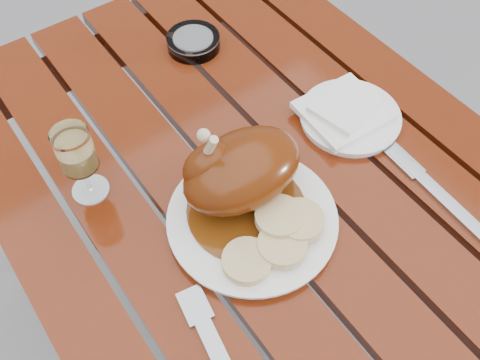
% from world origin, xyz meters
% --- Properties ---
extents(ground, '(60.00, 60.00, 0.00)m').
position_xyz_m(ground, '(0.00, 0.00, 0.00)').
color(ground, slate).
rests_on(ground, ground).
extents(table, '(0.80, 1.20, 0.75)m').
position_xyz_m(table, '(0.00, 0.00, 0.38)').
color(table, maroon).
rests_on(table, ground).
extents(dinner_plate, '(0.30, 0.30, 0.02)m').
position_xyz_m(dinner_plate, '(-0.07, -0.03, 0.76)').
color(dinner_plate, white).
rests_on(dinner_plate, table).
extents(roast_duck, '(0.21, 0.19, 0.14)m').
position_xyz_m(roast_duck, '(-0.06, 0.03, 0.82)').
color(roast_duck, '#59290A').
rests_on(roast_duck, dinner_plate).
extents(bread_dumplings, '(0.17, 0.11, 0.03)m').
position_xyz_m(bread_dumplings, '(-0.06, -0.08, 0.78)').
color(bread_dumplings, beige).
rests_on(bread_dumplings, dinner_plate).
extents(wine_glass, '(0.07, 0.07, 0.14)m').
position_xyz_m(wine_glass, '(-0.24, 0.18, 0.82)').
color(wine_glass, tan).
rests_on(wine_glass, table).
extents(side_plate, '(0.22, 0.22, 0.01)m').
position_xyz_m(side_plate, '(0.20, 0.04, 0.76)').
color(side_plate, white).
rests_on(side_plate, table).
extents(napkin, '(0.14, 0.14, 0.01)m').
position_xyz_m(napkin, '(0.19, 0.05, 0.77)').
color(napkin, white).
rests_on(napkin, side_plate).
extents(ashtray, '(0.13, 0.13, 0.03)m').
position_xyz_m(ashtray, '(0.08, 0.37, 0.76)').
color(ashtray, '#B2B7BC').
rests_on(ashtray, table).
extents(knife, '(0.03, 0.23, 0.01)m').
position_xyz_m(knife, '(0.21, -0.17, 0.75)').
color(knife, gray).
rests_on(knife, table).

